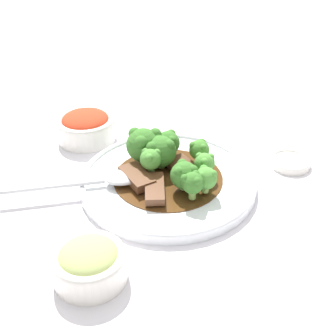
{
  "coord_description": "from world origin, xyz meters",
  "views": [
    {
      "loc": [
        -0.23,
        -0.56,
        0.44
      ],
      "look_at": [
        0.0,
        0.0,
        0.03
      ],
      "focal_mm": 50.0,
      "sensor_mm": 36.0,
      "label": 1
    }
  ],
  "objects_px": {
    "broccoli_floret_0": "(204,163)",
    "broccoli_floret_4": "(168,142)",
    "beef_strip_2": "(137,177)",
    "broccoli_floret_7": "(193,183)",
    "serving_spoon": "(109,179)",
    "broccoli_floret_1": "(199,150)",
    "broccoli_floret_6": "(143,144)",
    "side_bowl_appetizer": "(89,263)",
    "main_plate": "(168,181)",
    "broccoli_floret_2": "(184,175)",
    "broccoli_floret_8": "(159,151)",
    "broccoli_floret_5": "(206,178)",
    "broccoli_floret_3": "(151,159)",
    "beef_strip_1": "(155,188)",
    "side_bowl_kimchi": "(86,126)",
    "sauce_dish": "(290,162)",
    "beef_strip_0": "(182,166)"
  },
  "relations": [
    {
      "from": "main_plate",
      "to": "serving_spoon",
      "type": "xyz_separation_m",
      "value": [
        -0.09,
        0.02,
        0.02
      ]
    },
    {
      "from": "main_plate",
      "to": "broccoli_floret_2",
      "type": "bearing_deg",
      "value": -75.47
    },
    {
      "from": "beef_strip_2",
      "to": "broccoli_floret_4",
      "type": "bearing_deg",
      "value": 34.9
    },
    {
      "from": "broccoli_floret_4",
      "to": "sauce_dish",
      "type": "height_order",
      "value": "broccoli_floret_4"
    },
    {
      "from": "broccoli_floret_8",
      "to": "broccoli_floret_4",
      "type": "bearing_deg",
      "value": 45.67
    },
    {
      "from": "broccoli_floret_2",
      "to": "sauce_dish",
      "type": "xyz_separation_m",
      "value": [
        0.2,
        0.02,
        -0.04
      ]
    },
    {
      "from": "broccoli_floret_2",
      "to": "broccoli_floret_5",
      "type": "relative_size",
      "value": 1.09
    },
    {
      "from": "broccoli_floret_4",
      "to": "broccoli_floret_6",
      "type": "relative_size",
      "value": 0.76
    },
    {
      "from": "main_plate",
      "to": "broccoli_floret_2",
      "type": "height_order",
      "value": "broccoli_floret_2"
    },
    {
      "from": "broccoli_floret_2",
      "to": "side_bowl_kimchi",
      "type": "distance_m",
      "value": 0.25
    },
    {
      "from": "serving_spoon",
      "to": "side_bowl_kimchi",
      "type": "xyz_separation_m",
      "value": [
        0.01,
        0.18,
        0.0
      ]
    },
    {
      "from": "beef_strip_2",
      "to": "broccoli_floret_0",
      "type": "xyz_separation_m",
      "value": [
        0.1,
        -0.03,
        0.02
      ]
    },
    {
      "from": "broccoli_floret_0",
      "to": "broccoli_floret_1",
      "type": "height_order",
      "value": "broccoli_floret_1"
    },
    {
      "from": "broccoli_floret_6",
      "to": "side_bowl_appetizer",
      "type": "xyz_separation_m",
      "value": [
        -0.14,
        -0.2,
        -0.03
      ]
    },
    {
      "from": "broccoli_floret_4",
      "to": "side_bowl_kimchi",
      "type": "bearing_deg",
      "value": 127.06
    },
    {
      "from": "beef_strip_2",
      "to": "broccoli_floret_6",
      "type": "distance_m",
      "value": 0.06
    },
    {
      "from": "broccoli_floret_3",
      "to": "broccoli_floret_7",
      "type": "distance_m",
      "value": 0.09
    },
    {
      "from": "beef_strip_1",
      "to": "broccoli_floret_6",
      "type": "xyz_separation_m",
      "value": [
        0.01,
        0.08,
        0.03
      ]
    },
    {
      "from": "broccoli_floret_0",
      "to": "broccoli_floret_3",
      "type": "relative_size",
      "value": 0.87
    },
    {
      "from": "side_bowl_kimchi",
      "to": "side_bowl_appetizer",
      "type": "height_order",
      "value": "side_bowl_kimchi"
    },
    {
      "from": "broccoli_floret_0",
      "to": "broccoli_floret_4",
      "type": "distance_m",
      "value": 0.08
    },
    {
      "from": "broccoli_floret_5",
      "to": "broccoli_floret_8",
      "type": "height_order",
      "value": "broccoli_floret_8"
    },
    {
      "from": "broccoli_floret_2",
      "to": "broccoli_floret_8",
      "type": "height_order",
      "value": "broccoli_floret_8"
    },
    {
      "from": "broccoli_floret_0",
      "to": "side_bowl_appetizer",
      "type": "bearing_deg",
      "value": -150.14
    },
    {
      "from": "broccoli_floret_0",
      "to": "broccoli_floret_4",
      "type": "height_order",
      "value": "broccoli_floret_4"
    },
    {
      "from": "beef_strip_2",
      "to": "broccoli_floret_7",
      "type": "distance_m",
      "value": 0.1
    },
    {
      "from": "broccoli_floret_3",
      "to": "broccoli_floret_7",
      "type": "height_order",
      "value": "broccoli_floret_3"
    },
    {
      "from": "beef_strip_1",
      "to": "broccoli_floret_7",
      "type": "distance_m",
      "value": 0.06
    },
    {
      "from": "beef_strip_2",
      "to": "broccoli_floret_2",
      "type": "height_order",
      "value": "broccoli_floret_2"
    },
    {
      "from": "beef_strip_2",
      "to": "sauce_dish",
      "type": "bearing_deg",
      "value": -6.36
    },
    {
      "from": "main_plate",
      "to": "broccoli_floret_3",
      "type": "distance_m",
      "value": 0.05
    },
    {
      "from": "serving_spoon",
      "to": "side_bowl_kimchi",
      "type": "bearing_deg",
      "value": 87.19
    },
    {
      "from": "broccoli_floret_1",
      "to": "broccoli_floret_2",
      "type": "distance_m",
      "value": 0.08
    },
    {
      "from": "beef_strip_2",
      "to": "broccoli_floret_7",
      "type": "relative_size",
      "value": 1.59
    },
    {
      "from": "broccoli_floret_4",
      "to": "serving_spoon",
      "type": "bearing_deg",
      "value": -161.33
    },
    {
      "from": "broccoli_floret_5",
      "to": "broccoli_floret_2",
      "type": "bearing_deg",
      "value": 142.82
    },
    {
      "from": "beef_strip_1",
      "to": "beef_strip_2",
      "type": "relative_size",
      "value": 1.11
    },
    {
      "from": "broccoli_floret_4",
      "to": "side_bowl_appetizer",
      "type": "xyz_separation_m",
      "value": [
        -0.19,
        -0.2,
        -0.02
      ]
    },
    {
      "from": "broccoli_floret_1",
      "to": "side_bowl_appetizer",
      "type": "bearing_deg",
      "value": -144.37
    },
    {
      "from": "broccoli_floret_3",
      "to": "broccoli_floret_7",
      "type": "bearing_deg",
      "value": -66.91
    },
    {
      "from": "side_bowl_appetizer",
      "to": "side_bowl_kimchi",
      "type": "bearing_deg",
      "value": 76.69
    },
    {
      "from": "broccoli_floret_5",
      "to": "sauce_dish",
      "type": "bearing_deg",
      "value": 11.15
    },
    {
      "from": "serving_spoon",
      "to": "beef_strip_2",
      "type": "bearing_deg",
      "value": -15.86
    },
    {
      "from": "beef_strip_2",
      "to": "sauce_dish",
      "type": "xyz_separation_m",
      "value": [
        0.26,
        -0.03,
        -0.02
      ]
    },
    {
      "from": "sauce_dish",
      "to": "beef_strip_0",
      "type": "bearing_deg",
      "value": 169.9
    },
    {
      "from": "broccoli_floret_1",
      "to": "broccoli_floret_6",
      "type": "relative_size",
      "value": 0.7
    },
    {
      "from": "beef_strip_0",
      "to": "beef_strip_1",
      "type": "height_order",
      "value": "beef_strip_1"
    },
    {
      "from": "broccoli_floret_6",
      "to": "broccoli_floret_1",
      "type": "bearing_deg",
      "value": -24.68
    },
    {
      "from": "beef_strip_0",
      "to": "broccoli_floret_7",
      "type": "height_order",
      "value": "broccoli_floret_7"
    },
    {
      "from": "broccoli_floret_2",
      "to": "side_bowl_kimchi",
      "type": "height_order",
      "value": "broccoli_floret_2"
    }
  ]
}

